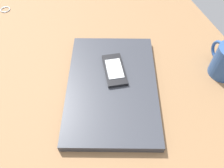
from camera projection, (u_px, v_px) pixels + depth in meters
desk_surface at (122, 111)px, 59.73cm from camera, size 120.00×80.00×3.00cm
laptop_closed at (112, 86)px, 61.39cm from camera, size 40.34×32.86×2.10cm
cell_phone_on_laptop at (114, 70)px, 62.84cm from camera, size 11.62×6.58×1.04cm
key_ring at (5, 10)px, 83.24cm from camera, size 3.44×3.44×0.36cm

